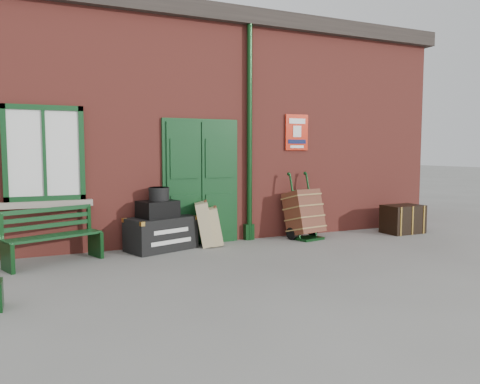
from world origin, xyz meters
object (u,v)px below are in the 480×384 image
bench (52,235)px  houdini_trunk (161,233)px  porter_trolley (304,214)px  dark_trunk (403,219)px

bench → houdini_trunk: 1.76m
bench → porter_trolley: (4.52, 0.15, 0.05)m
dark_trunk → houdini_trunk: bearing=173.4°
houdini_trunk → dark_trunk: (4.97, -0.43, 0.01)m
houdini_trunk → dark_trunk: 4.99m
houdini_trunk → dark_trunk: size_ratio=1.41×
houdini_trunk → porter_trolley: porter_trolley is taller
porter_trolley → dark_trunk: (2.19, -0.31, -0.20)m
houdini_trunk → porter_trolley: (2.78, -0.12, 0.20)m
bench → porter_trolley: 4.52m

